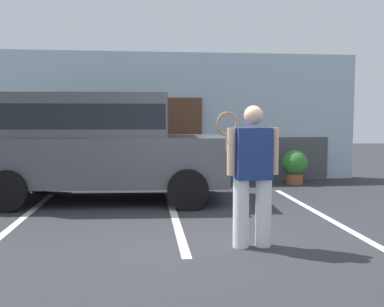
{
  "coord_description": "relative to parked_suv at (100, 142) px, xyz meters",
  "views": [
    {
      "loc": [
        -0.87,
        -5.48,
        1.61
      ],
      "look_at": [
        -0.15,
        1.2,
        1.05
      ],
      "focal_mm": 40.37,
      "sensor_mm": 36.0,
      "label": 1
    }
  ],
  "objects": [
    {
      "name": "potted_plant_by_porch",
      "position": [
        4.46,
        1.63,
        -0.69
      ],
      "size": [
        0.63,
        0.63,
        0.83
      ],
      "color": "#9E5638",
      "rests_on": "ground_plane"
    },
    {
      "name": "parking_stripe_2",
      "position": [
        3.76,
        -1.48,
        -1.14
      ],
      "size": [
        0.12,
        4.4,
        0.01
      ],
      "primitive_type": "cube",
      "color": "silver",
      "rests_on": "ground_plane"
    },
    {
      "name": "parking_stripe_1",
      "position": [
        1.33,
        -1.48,
        -1.14
      ],
      "size": [
        0.12,
        4.4,
        0.01
      ],
      "primitive_type": "cube",
      "color": "silver",
      "rests_on": "ground_plane"
    },
    {
      "name": "parked_suv",
      "position": [
        0.0,
        0.0,
        0.0
      ],
      "size": [
        4.71,
        2.4,
        2.05
      ],
      "rotation": [
        0.0,
        0.0,
        -0.06
      ],
      "color": "#4C4F54",
      "rests_on": "ground_plane"
    },
    {
      "name": "house_frontage",
      "position": [
        1.74,
        2.54,
        0.37
      ],
      "size": [
        9.17,
        0.4,
        3.24
      ],
      "color": "silver",
      "rests_on": "ground_plane"
    },
    {
      "name": "tennis_player_man",
      "position": [
        2.18,
        -3.27,
        -0.23
      ],
      "size": [
        0.79,
        0.29,
        1.76
      ],
      "rotation": [
        0.0,
        0.0,
        3.18
      ],
      "color": "white",
      "rests_on": "ground_plane"
    },
    {
      "name": "ground_plane",
      "position": [
        1.74,
        -2.98,
        -1.15
      ],
      "size": [
        40.0,
        40.0,
        0.0
      ],
      "primitive_type": "plane",
      "color": "#2D2D33"
    },
    {
      "name": "parking_stripe_0",
      "position": [
        -1.1,
        -1.48,
        -1.14
      ],
      "size": [
        0.12,
        4.4,
        0.01
      ],
      "primitive_type": "cube",
      "color": "silver",
      "rests_on": "ground_plane"
    }
  ]
}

